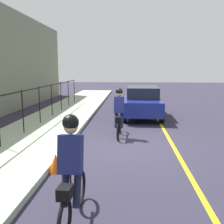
{
  "coord_description": "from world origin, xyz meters",
  "views": [
    {
      "loc": [
        -8.06,
        -0.13,
        2.52
      ],
      "look_at": [
        0.81,
        0.47,
        1.0
      ],
      "focal_mm": 40.8,
      "sensor_mm": 36.0,
      "label": 1
    }
  ],
  "objects_px": {
    "cyclist_lead": "(119,113)",
    "traffic_cone_near": "(56,163)",
    "cyclist_follow": "(71,171)",
    "parked_sedan_rear": "(142,101)"
  },
  "relations": [
    {
      "from": "cyclist_lead",
      "to": "traffic_cone_near",
      "type": "bearing_deg",
      "value": 159.16
    },
    {
      "from": "cyclist_lead",
      "to": "cyclist_follow",
      "type": "height_order",
      "value": "same"
    },
    {
      "from": "cyclist_lead",
      "to": "traffic_cone_near",
      "type": "height_order",
      "value": "cyclist_lead"
    },
    {
      "from": "cyclist_lead",
      "to": "cyclist_follow",
      "type": "xyz_separation_m",
      "value": [
        -5.45,
        0.54,
        0.0
      ]
    },
    {
      "from": "cyclist_follow",
      "to": "traffic_cone_near",
      "type": "xyz_separation_m",
      "value": [
        2.08,
        0.88,
        -0.68
      ]
    },
    {
      "from": "cyclist_lead",
      "to": "parked_sedan_rear",
      "type": "distance_m",
      "value": 4.28
    },
    {
      "from": "parked_sedan_rear",
      "to": "traffic_cone_near",
      "type": "height_order",
      "value": "parked_sedan_rear"
    },
    {
      "from": "cyclist_lead",
      "to": "parked_sedan_rear",
      "type": "bearing_deg",
      "value": -12.46
    },
    {
      "from": "cyclist_lead",
      "to": "parked_sedan_rear",
      "type": "xyz_separation_m",
      "value": [
        4.14,
        -1.06,
        -0.09
      ]
    },
    {
      "from": "cyclist_lead",
      "to": "cyclist_follow",
      "type": "distance_m",
      "value": 5.48
    }
  ]
}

